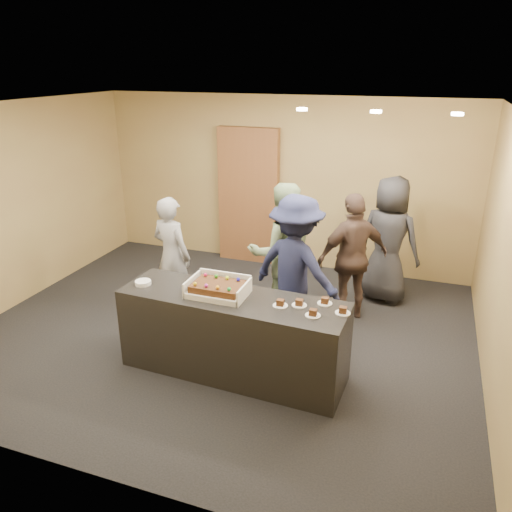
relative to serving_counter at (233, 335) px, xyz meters
name	(u,v)px	position (x,y,z in m)	size (l,w,h in m)	color
room	(220,229)	(-0.45, 0.76, 0.90)	(6.04, 6.00, 2.70)	black
serving_counter	(233,335)	(0.00, 0.00, 0.00)	(2.40, 0.70, 0.90)	black
storage_cabinet	(249,196)	(-0.99, 3.17, 0.66)	(1.00, 0.15, 2.21)	brown
cake_box	(219,290)	(-0.16, 0.02, 0.49)	(0.61, 0.42, 0.18)	white
sheet_cake	(218,286)	(-0.16, 0.00, 0.55)	(0.52, 0.36, 0.11)	#3C1D0D
plate_stack	(143,283)	(-1.03, -0.03, 0.47)	(0.17, 0.17, 0.04)	white
slice_a	(280,304)	(0.53, -0.02, 0.47)	(0.15, 0.15, 0.07)	white
slice_b	(299,303)	(0.70, 0.05, 0.47)	(0.15, 0.15, 0.07)	white
slice_c	(313,314)	(0.88, -0.12, 0.47)	(0.15, 0.15, 0.07)	white
slice_d	(325,302)	(0.93, 0.17, 0.47)	(0.15, 0.15, 0.07)	white
slice_e	(343,311)	(1.14, 0.03, 0.47)	(0.15, 0.15, 0.07)	white
person_server_grey	(172,256)	(-1.29, 1.09, 0.34)	(0.58, 0.38, 1.58)	#939297
person_sage_man	(282,253)	(0.12, 1.39, 0.45)	(0.88, 0.68, 1.80)	gray
person_navy_man	(296,268)	(0.41, 1.01, 0.43)	(1.14, 0.66, 1.77)	#1D2143
person_brown_extra	(353,258)	(0.97, 1.68, 0.39)	(0.98, 0.41, 1.67)	#4F3A30
person_dark_suit	(389,240)	(1.34, 2.39, 0.43)	(0.86, 0.56, 1.77)	#26262B
ceiling_spotlights	(376,112)	(1.15, 1.26, 2.22)	(1.72, 0.12, 0.03)	#FFEAC6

